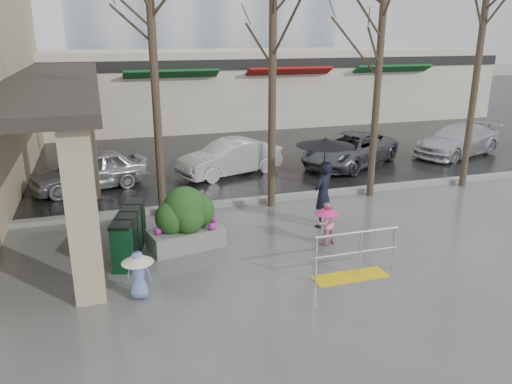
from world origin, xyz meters
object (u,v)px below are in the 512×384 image
planter (186,219)px  car_c (350,149)px  tree_mideast (381,35)px  handrail (354,260)px  car_b (230,158)px  tree_midwest (273,20)px  news_boxes (129,234)px  car_a (89,170)px  car_d (458,140)px  woman (324,171)px  tree_east (484,16)px  child_pink (326,220)px  child_blue (138,269)px  tree_west (151,25)px

planter → car_c: size_ratio=0.41×
planter → tree_mideast: bearing=19.7°
handrail → car_b: bearing=93.2°
tree_midwest → news_boxes: tree_midwest is taller
tree_midwest → car_a: tree_midwest is taller
news_boxes → car_d: car_d is taller
woman → car_c: size_ratio=0.53×
tree_mideast → car_a: (-8.42, 3.34, -4.23)m
planter → car_a: size_ratio=0.51×
tree_midwest → car_b: (-0.31, 3.66, -4.60)m
tree_east → car_a: tree_east is taller
tree_mideast → news_boxes: 8.99m
woman → child_pink: bearing=35.2°
woman → car_d: bearing=179.0°
tree_midwest → planter: bearing=-142.6°
child_blue → car_a: 7.75m
car_c → car_b: bearing=-122.9°
handrail → car_d: size_ratio=0.44×
tree_midwest → woman: 4.26m
woman → news_boxes: size_ratio=1.22×
car_b → tree_midwest: bearing=-13.4°
planter → car_c: 9.37m
tree_west → tree_east: (10.00, 0.00, 0.30)m
car_a → tree_midwest: bearing=40.4°
tree_midwest → car_b: size_ratio=1.83×
tree_west → news_boxes: size_ratio=3.45×
woman → car_b: 5.78m
handrail → news_boxes: size_ratio=0.96×
tree_west → woman: bearing=-26.3°
tree_midwest → child_blue: size_ratio=7.16×
child_blue → car_c: bearing=-129.7°
car_b → car_d: 9.82m
handrail → car_d: car_d is taller
tree_west → car_c: 9.54m
tree_east → car_d: tree_east is taller
tree_west → woman: (3.95, -1.95, -3.56)m
tree_east → child_blue: (-11.00, -4.35, -4.78)m
car_c → tree_east: bearing=1.6°
handrail → car_a: 9.71m
tree_mideast → planter: (-6.22, -2.23, -4.14)m
tree_midwest → child_blue: (-4.20, -4.35, -4.63)m
handrail → child_pink: size_ratio=1.78×
child_pink → car_d: (9.18, 6.80, 0.02)m
car_b → car_d: bearing=72.2°
car_b → child_pink: bearing=-12.8°
tree_mideast → child_blue: bearing=-149.9°
tree_east → car_b: (-7.11, 3.66, -4.75)m
child_blue → car_c: size_ratio=0.22×
tree_west → tree_midwest: bearing=0.0°
handrail → tree_mideast: size_ratio=0.29×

